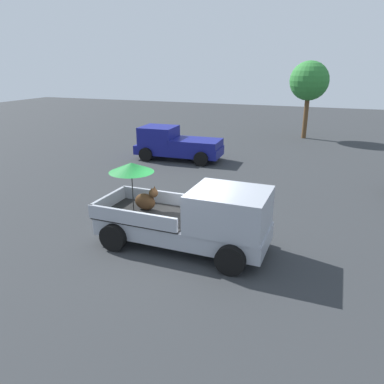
{
  "coord_description": "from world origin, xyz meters",
  "views": [
    {
      "loc": [
        3.73,
        -9.11,
        5.14
      ],
      "look_at": [
        -0.34,
        1.69,
        1.1
      ],
      "focal_mm": 34.43,
      "sensor_mm": 36.0,
      "label": 1
    }
  ],
  "objects": [
    {
      "name": "pickup_truck_red",
      "position": [
        -4.32,
        9.61,
        0.87
      ],
      "size": [
        4.86,
        2.31,
        1.8
      ],
      "rotation": [
        0.0,
        0.0,
        3.18
      ],
      "color": "black",
      "rests_on": "ground"
    },
    {
      "name": "tree_by_lot",
      "position": [
        1.96,
        18.69,
        3.97
      ],
      "size": [
        2.69,
        2.69,
        5.35
      ],
      "color": "brown",
      "rests_on": "ground"
    },
    {
      "name": "ground_plane",
      "position": [
        0.0,
        0.0,
        0.0
      ],
      "size": [
        80.0,
        80.0,
        0.0
      ],
      "primitive_type": "plane",
      "color": "#2D3033"
    },
    {
      "name": "pickup_truck_main",
      "position": [
        0.4,
        -0.0,
        0.98
      ],
      "size": [
        5.09,
        2.33,
        2.38
      ],
      "rotation": [
        0.0,
        0.0,
        -0.02
      ],
      "color": "black",
      "rests_on": "ground"
    }
  ]
}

